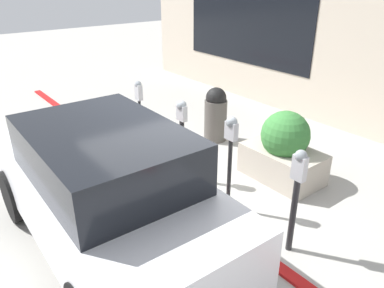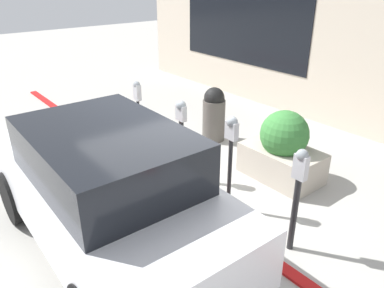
{
  "view_description": "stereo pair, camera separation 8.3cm",
  "coord_description": "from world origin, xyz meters",
  "px_view_note": "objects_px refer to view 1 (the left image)",
  "views": [
    {
      "loc": [
        -3.99,
        3.02,
        3.25
      ],
      "look_at": [
        0.0,
        -0.08,
        0.91
      ],
      "focal_mm": 35.0,
      "sensor_mm": 36.0,
      "label": 1
    },
    {
      "loc": [
        -3.94,
        3.08,
        3.25
      ],
      "look_at": [
        0.0,
        -0.08,
        0.91
      ],
      "focal_mm": 35.0,
      "sensor_mm": 36.0,
      "label": 2
    }
  ],
  "objects_px": {
    "planter_box": "(284,151)",
    "parking_meter_middle": "(182,128)",
    "parking_meter_second": "(231,143)",
    "parking_meter_nearest": "(297,188)",
    "parked_car_front": "(104,186)",
    "parking_meter_fourth": "(139,104)",
    "trash_bin": "(216,114)"
  },
  "relations": [
    {
      "from": "planter_box",
      "to": "parking_meter_middle",
      "type": "bearing_deg",
      "value": 52.62
    },
    {
      "from": "planter_box",
      "to": "parking_meter_second",
      "type": "bearing_deg",
      "value": 95.17
    },
    {
      "from": "parking_meter_nearest",
      "to": "parked_car_front",
      "type": "bearing_deg",
      "value": 49.81
    },
    {
      "from": "parking_meter_second",
      "to": "parking_meter_middle",
      "type": "xyz_separation_m",
      "value": [
        1.15,
        -0.01,
        -0.14
      ]
    },
    {
      "from": "parking_meter_second",
      "to": "parking_meter_fourth",
      "type": "distance_m",
      "value": 2.36
    },
    {
      "from": "parking_meter_nearest",
      "to": "parked_car_front",
      "type": "height_order",
      "value": "parked_car_front"
    },
    {
      "from": "trash_bin",
      "to": "planter_box",
      "type": "bearing_deg",
      "value": 174.92
    },
    {
      "from": "trash_bin",
      "to": "parking_meter_nearest",
      "type": "bearing_deg",
      "value": 154.51
    },
    {
      "from": "parking_meter_second",
      "to": "parked_car_front",
      "type": "distance_m",
      "value": 1.81
    },
    {
      "from": "parking_meter_middle",
      "to": "parked_car_front",
      "type": "height_order",
      "value": "parked_car_front"
    },
    {
      "from": "trash_bin",
      "to": "parked_car_front",
      "type": "bearing_deg",
      "value": 117.4
    },
    {
      "from": "parking_meter_second",
      "to": "parking_meter_fourth",
      "type": "relative_size",
      "value": 1.0
    },
    {
      "from": "planter_box",
      "to": "trash_bin",
      "type": "xyz_separation_m",
      "value": [
        1.93,
        -0.17,
        0.05
      ]
    },
    {
      "from": "parking_meter_nearest",
      "to": "planter_box",
      "type": "xyz_separation_m",
      "value": [
        1.27,
        -1.35,
        -0.4
      ]
    },
    {
      "from": "parking_meter_nearest",
      "to": "trash_bin",
      "type": "relative_size",
      "value": 1.25
    },
    {
      "from": "parking_meter_nearest",
      "to": "parking_meter_fourth",
      "type": "xyz_separation_m",
      "value": [
        3.5,
        0.08,
        0.13
      ]
    },
    {
      "from": "planter_box",
      "to": "trash_bin",
      "type": "distance_m",
      "value": 1.94
    },
    {
      "from": "parking_meter_middle",
      "to": "planter_box",
      "type": "relative_size",
      "value": 1.06
    },
    {
      "from": "parking_meter_middle",
      "to": "parking_meter_fourth",
      "type": "height_order",
      "value": "parking_meter_fourth"
    },
    {
      "from": "planter_box",
      "to": "trash_bin",
      "type": "height_order",
      "value": "planter_box"
    },
    {
      "from": "planter_box",
      "to": "parked_car_front",
      "type": "height_order",
      "value": "parked_car_front"
    },
    {
      "from": "parking_meter_middle",
      "to": "parking_meter_second",
      "type": "bearing_deg",
      "value": 179.65
    },
    {
      "from": "parking_meter_second",
      "to": "trash_bin",
      "type": "bearing_deg",
      "value": -36.68
    },
    {
      "from": "parked_car_front",
      "to": "parking_meter_middle",
      "type": "bearing_deg",
      "value": -64.67
    },
    {
      "from": "planter_box",
      "to": "parking_meter_fourth",
      "type": "bearing_deg",
      "value": 32.65
    },
    {
      "from": "parking_meter_second",
      "to": "parked_car_front",
      "type": "bearing_deg",
      "value": 78.84
    },
    {
      "from": "parking_meter_fourth",
      "to": "parking_meter_second",
      "type": "bearing_deg",
      "value": -178.21
    },
    {
      "from": "parking_meter_middle",
      "to": "parking_meter_nearest",
      "type": "bearing_deg",
      "value": 179.94
    },
    {
      "from": "parking_meter_second",
      "to": "planter_box",
      "type": "bearing_deg",
      "value": -84.83
    },
    {
      "from": "parking_meter_second",
      "to": "trash_bin",
      "type": "relative_size",
      "value": 1.3
    },
    {
      "from": "parked_car_front",
      "to": "trash_bin",
      "type": "xyz_separation_m",
      "value": [
        1.71,
        -3.29,
        -0.31
      ]
    },
    {
      "from": "parking_meter_fourth",
      "to": "parked_car_front",
      "type": "bearing_deg",
      "value": 139.97
    }
  ]
}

